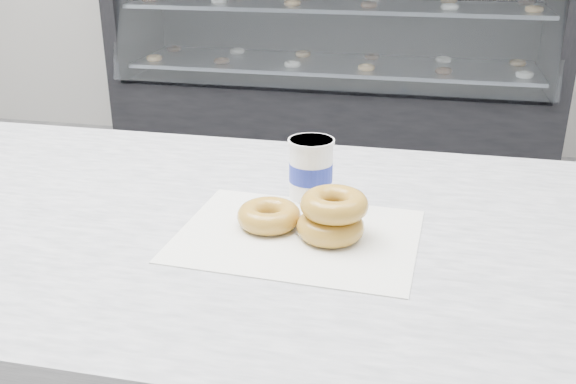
{
  "coord_description": "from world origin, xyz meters",
  "views": [
    {
      "loc": [
        0.52,
        -1.45,
        1.32
      ],
      "look_at": [
        0.34,
        -0.62,
        0.96
      ],
      "focal_mm": 40.0,
      "sensor_mm": 36.0,
      "label": 1
    }
  ],
  "objects_px": {
    "display_case": "(333,80)",
    "donut_single": "(269,216)",
    "coffee_cup": "(311,168)",
    "donut_stack": "(332,215)"
  },
  "relations": [
    {
      "from": "display_case",
      "to": "donut_single",
      "type": "bearing_deg",
      "value": -83.6
    },
    {
      "from": "donut_single",
      "to": "coffee_cup",
      "type": "xyz_separation_m",
      "value": [
        0.04,
        0.12,
        0.03
      ]
    },
    {
      "from": "donut_single",
      "to": "donut_stack",
      "type": "bearing_deg",
      "value": -9.51
    },
    {
      "from": "display_case",
      "to": "donut_single",
      "type": "height_order",
      "value": "display_case"
    },
    {
      "from": "coffee_cup",
      "to": "display_case",
      "type": "bearing_deg",
      "value": 117.84
    },
    {
      "from": "donut_stack",
      "to": "coffee_cup",
      "type": "xyz_separation_m",
      "value": [
        -0.06,
        0.14,
        0.02
      ]
    },
    {
      "from": "display_case",
      "to": "donut_stack",
      "type": "height_order",
      "value": "display_case"
    },
    {
      "from": "coffee_cup",
      "to": "donut_stack",
      "type": "bearing_deg",
      "value": -47.43
    },
    {
      "from": "display_case",
      "to": "coffee_cup",
      "type": "height_order",
      "value": "display_case"
    },
    {
      "from": "donut_single",
      "to": "donut_stack",
      "type": "relative_size",
      "value": 0.77
    }
  ]
}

